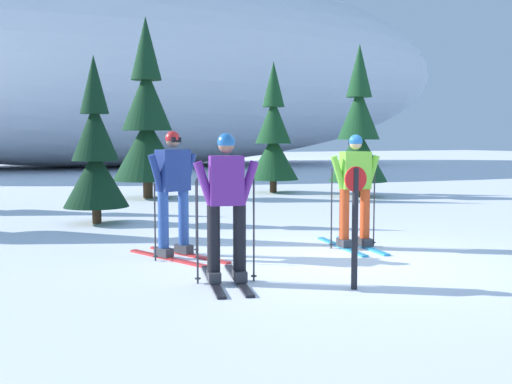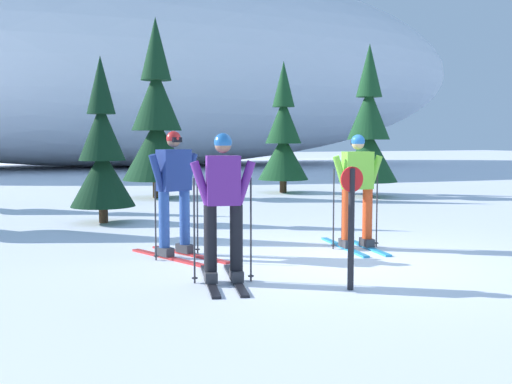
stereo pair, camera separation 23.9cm
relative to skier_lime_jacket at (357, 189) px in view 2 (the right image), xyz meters
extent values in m
plane|color=white|center=(-0.76, -0.74, -0.91)|extent=(120.00, 120.00, 0.00)
cube|color=#2893CC|center=(-0.16, 0.12, -0.90)|extent=(0.35, 1.66, 0.03)
cube|color=#2893CC|center=(0.18, 0.07, -0.90)|extent=(0.35, 1.66, 0.03)
cube|color=#38383D|center=(-0.17, 0.02, -0.82)|extent=(0.18, 0.30, 0.12)
cube|color=#38383D|center=(0.17, -0.03, -0.82)|extent=(0.18, 0.30, 0.12)
cylinder|color=#DB471E|center=(-0.17, 0.02, -0.38)|extent=(0.15, 0.15, 0.76)
cylinder|color=#DB471E|center=(0.17, -0.03, -0.38)|extent=(0.15, 0.15, 0.76)
cube|color=#75C638|center=(0.00, -0.01, 0.28)|extent=(0.46, 0.30, 0.56)
cylinder|color=#75C638|center=(-0.26, 0.03, 0.22)|extent=(0.29, 0.14, 0.58)
cylinder|color=#75C638|center=(0.26, -0.05, 0.22)|extent=(0.29, 0.14, 0.58)
sphere|color=tan|center=(0.00, -0.01, 0.69)|extent=(0.19, 0.19, 0.19)
sphere|color=#2366B2|center=(0.00, -0.01, 0.72)|extent=(0.21, 0.21, 0.21)
cube|color=black|center=(0.01, 0.07, 0.70)|extent=(0.15, 0.06, 0.07)
cylinder|color=#2D2D33|center=(-0.34, 0.11, -0.30)|extent=(0.02, 0.02, 1.22)
cylinder|color=#2D2D33|center=(-0.34, 0.11, -0.85)|extent=(0.07, 0.07, 0.01)
cylinder|color=#2D2D33|center=(0.36, 0.00, -0.30)|extent=(0.02, 0.02, 1.22)
cylinder|color=#2D2D33|center=(0.36, 0.00, -0.85)|extent=(0.07, 0.07, 0.01)
cube|color=red|center=(-2.51, 0.48, -0.90)|extent=(0.70, 1.61, 0.03)
cube|color=red|center=(-2.84, 0.35, -0.90)|extent=(0.70, 1.61, 0.03)
cube|color=#38383D|center=(-2.54, 0.57, -0.82)|extent=(0.23, 0.31, 0.12)
cube|color=#38383D|center=(-2.88, 0.44, -0.82)|extent=(0.23, 0.31, 0.12)
cylinder|color=#2D519E|center=(-2.54, 0.57, -0.37)|extent=(0.15, 0.15, 0.79)
cylinder|color=#2D519E|center=(-2.88, 0.44, -0.37)|extent=(0.15, 0.15, 0.79)
cube|color=navy|center=(-2.71, 0.50, 0.32)|extent=(0.51, 0.39, 0.58)
cylinder|color=navy|center=(-2.45, 0.60, 0.26)|extent=(0.29, 0.19, 0.58)
cylinder|color=navy|center=(-2.97, 0.40, 0.26)|extent=(0.29, 0.19, 0.58)
sphere|color=#A37556|center=(-2.71, 0.50, 0.73)|extent=(0.19, 0.19, 0.19)
sphere|color=red|center=(-2.71, 0.50, 0.76)|extent=(0.21, 0.21, 0.21)
cube|color=black|center=(-2.68, 0.43, 0.74)|extent=(0.15, 0.09, 0.07)
cylinder|color=#2D2D33|center=(-2.35, 0.58, -0.38)|extent=(0.02, 0.02, 1.07)
cylinder|color=#2D2D33|center=(-2.35, 0.58, -0.85)|extent=(0.07, 0.07, 0.01)
cylinder|color=#2D2D33|center=(-3.03, 0.32, -0.38)|extent=(0.02, 0.02, 1.07)
cylinder|color=#2D2D33|center=(-3.03, 0.32, -0.85)|extent=(0.07, 0.07, 0.01)
cube|color=black|center=(-2.76, -1.18, -0.90)|extent=(0.48, 1.57, 0.03)
cube|color=black|center=(-2.47, -1.25, -0.90)|extent=(0.48, 1.57, 0.03)
cube|color=#38383D|center=(-2.78, -1.27, -0.82)|extent=(0.20, 0.31, 0.12)
cube|color=#38383D|center=(-2.49, -1.35, -0.82)|extent=(0.20, 0.31, 0.12)
cylinder|color=black|center=(-2.78, -1.27, -0.38)|extent=(0.15, 0.15, 0.76)
cylinder|color=black|center=(-2.49, -1.35, -0.38)|extent=(0.15, 0.15, 0.76)
cube|color=#6B2889|center=(-2.64, -1.31, 0.28)|extent=(0.43, 0.32, 0.56)
cylinder|color=#6B2889|center=(-2.87, -1.25, 0.22)|extent=(0.29, 0.16, 0.58)
cylinder|color=#6B2889|center=(-2.40, -1.37, 0.22)|extent=(0.29, 0.16, 0.58)
sphere|color=#A37556|center=(-2.64, -1.31, 0.69)|extent=(0.19, 0.19, 0.19)
sphere|color=#2366B2|center=(-2.64, -1.31, 0.72)|extent=(0.21, 0.21, 0.21)
cube|color=black|center=(-2.62, -1.23, 0.70)|extent=(0.15, 0.07, 0.07)
cylinder|color=#2D2D33|center=(-2.95, -1.17, -0.30)|extent=(0.02, 0.02, 1.22)
cylinder|color=#2D2D33|center=(-2.95, -1.17, -0.85)|extent=(0.07, 0.07, 0.01)
cylinder|color=#2D2D33|center=(-2.30, -1.33, -0.30)|extent=(0.02, 0.02, 1.22)
cylinder|color=#2D2D33|center=(-2.30, -1.33, -0.85)|extent=(0.07, 0.07, 0.01)
cylinder|color=#47301E|center=(-3.08, 4.41, -0.69)|extent=(0.18, 0.18, 0.44)
cone|color=black|center=(-3.08, 4.41, -0.01)|extent=(1.27, 1.27, 1.14)
cone|color=black|center=(-3.08, 4.41, 0.90)|extent=(0.91, 0.91, 1.14)
cone|color=black|center=(-3.08, 4.41, 1.81)|extent=(0.56, 0.56, 1.14)
cylinder|color=#47301E|center=(-0.82, 9.03, -0.57)|extent=(0.27, 0.27, 0.68)
cone|color=#14381E|center=(-0.82, 9.03, 0.46)|extent=(1.94, 1.94, 1.74)
cone|color=#14381E|center=(-0.82, 9.03, 1.85)|extent=(1.40, 1.40, 1.74)
cone|color=#14381E|center=(-0.82, 9.03, 3.24)|extent=(0.85, 0.85, 1.74)
cylinder|color=#47301E|center=(3.16, 9.11, -0.64)|extent=(0.22, 0.22, 0.54)
cone|color=#194723|center=(3.16, 9.11, 0.19)|extent=(1.55, 1.55, 1.39)
cone|color=#194723|center=(3.16, 9.11, 1.30)|extent=(1.12, 1.12, 1.39)
cone|color=#194723|center=(3.16, 9.11, 2.42)|extent=(0.68, 0.68, 1.39)
cylinder|color=#47301E|center=(4.81, 6.95, -0.62)|extent=(0.24, 0.24, 0.59)
cone|color=#194723|center=(4.81, 6.95, 0.28)|extent=(1.68, 1.68, 1.51)
cone|color=#194723|center=(4.81, 6.95, 1.48)|extent=(1.21, 1.21, 1.51)
cone|color=#194723|center=(4.81, 6.95, 2.69)|extent=(0.74, 0.74, 1.51)
ellipsoid|color=white|center=(2.22, 28.78, 5.06)|extent=(44.13, 20.60, 11.94)
cylinder|color=black|center=(-1.45, -2.15, -0.24)|extent=(0.07, 0.07, 1.35)
cylinder|color=red|center=(-1.45, -2.15, 0.32)|extent=(0.28, 0.02, 0.28)
camera|label=1|loc=(-5.25, -7.75, 0.76)|focal=42.84mm
camera|label=2|loc=(-5.04, -7.85, 0.76)|focal=42.84mm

